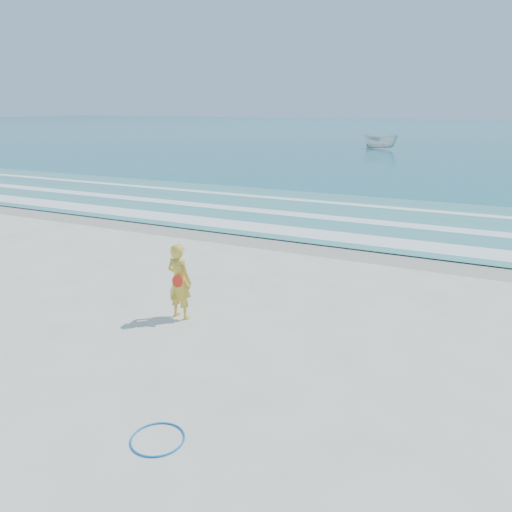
% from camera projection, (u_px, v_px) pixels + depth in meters
% --- Properties ---
extents(ground, '(400.00, 400.00, 0.00)m').
position_uv_depth(ground, '(167.00, 368.00, 8.95)').
color(ground, silver).
rests_on(ground, ground).
extents(wet_sand, '(400.00, 2.40, 0.00)m').
position_uv_depth(wet_sand, '(327.00, 247.00, 16.68)').
color(wet_sand, '#B2A893').
rests_on(wet_sand, ground).
extents(ocean, '(400.00, 190.00, 0.04)m').
position_uv_depth(ocean, '(481.00, 130.00, 99.18)').
color(ocean, '#19727F').
rests_on(ocean, ground).
extents(shallow, '(400.00, 10.00, 0.01)m').
position_uv_depth(shallow, '(365.00, 217.00, 20.96)').
color(shallow, '#59B7AD').
rests_on(shallow, ocean).
extents(foam_near, '(400.00, 1.40, 0.01)m').
position_uv_depth(foam_near, '(338.00, 237.00, 17.78)').
color(foam_near, white).
rests_on(foam_near, shallow).
extents(foam_mid, '(400.00, 0.90, 0.01)m').
position_uv_depth(foam_mid, '(360.00, 221.00, 20.27)').
color(foam_mid, white).
rests_on(foam_mid, shallow).
extents(foam_far, '(400.00, 0.60, 0.01)m').
position_uv_depth(foam_far, '(378.00, 207.00, 23.11)').
color(foam_far, white).
rests_on(foam_far, shallow).
extents(hoop, '(1.02, 1.02, 0.03)m').
position_uv_depth(hoop, '(158.00, 439.00, 7.01)').
color(hoop, blue).
rests_on(hoop, ground).
extents(boat, '(4.51, 3.00, 1.63)m').
position_uv_depth(boat, '(381.00, 141.00, 54.50)').
color(boat, silver).
rests_on(boat, ocean).
extents(woman, '(0.67, 0.48, 1.70)m').
position_uv_depth(woman, '(179.00, 281.00, 10.86)').
color(woman, gold).
rests_on(woman, ground).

